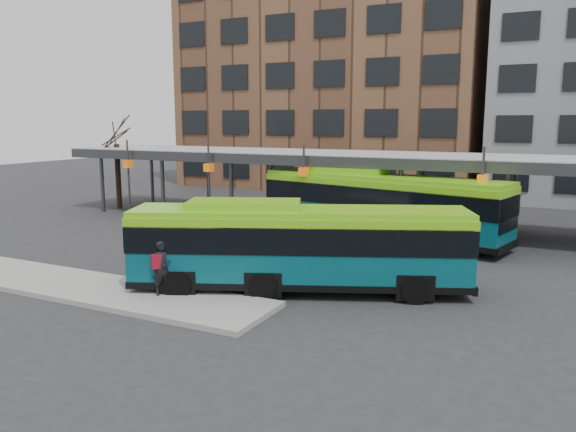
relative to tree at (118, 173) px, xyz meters
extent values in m
plane|color=#28282B|center=(18.00, -12.00, -2.43)|extent=(120.00, 120.00, 0.00)
cube|color=gray|center=(12.50, -15.00, -2.34)|extent=(14.00, 3.00, 0.18)
cube|color=#999B9E|center=(18.00, 1.00, 1.57)|extent=(40.00, 6.00, 0.35)
cube|color=#383A3D|center=(18.00, -2.00, 1.42)|extent=(40.00, 0.15, 0.55)
cylinder|color=#383A3D|center=(0.00, -1.50, -0.53)|extent=(0.24, 0.24, 3.80)
cylinder|color=#383A3D|center=(0.00, 3.50, -0.53)|extent=(0.24, 0.24, 3.80)
cylinder|color=#383A3D|center=(5.00, -1.50, -0.53)|extent=(0.24, 0.24, 3.80)
cylinder|color=#383A3D|center=(5.00, 3.50, -0.53)|extent=(0.24, 0.24, 3.80)
cylinder|color=#383A3D|center=(10.00, -1.50, -0.53)|extent=(0.24, 0.24, 3.80)
cylinder|color=#383A3D|center=(10.00, 3.50, -0.53)|extent=(0.24, 0.24, 3.80)
cylinder|color=#383A3D|center=(15.00, -1.50, -0.53)|extent=(0.24, 0.24, 3.80)
cylinder|color=#383A3D|center=(15.00, 3.50, -0.53)|extent=(0.24, 0.24, 3.80)
cylinder|color=#383A3D|center=(20.00, -1.50, -0.53)|extent=(0.24, 0.24, 3.80)
cylinder|color=#383A3D|center=(20.00, 3.50, -0.53)|extent=(0.24, 0.24, 3.80)
cylinder|color=#383A3D|center=(25.00, -1.50, -0.53)|extent=(0.24, 0.24, 3.80)
cylinder|color=#383A3D|center=(25.00, 3.50, -0.53)|extent=(0.24, 0.24, 3.80)
cylinder|color=#383A3D|center=(3.00, -2.30, -0.03)|extent=(0.12, 0.12, 4.80)
cube|color=#DF600D|center=(3.00, -2.30, 0.87)|extent=(0.45, 0.45, 0.45)
cylinder|color=#383A3D|center=(9.00, -2.30, -0.03)|extent=(0.12, 0.12, 4.80)
cube|color=#DF600D|center=(9.00, -2.30, 0.87)|extent=(0.45, 0.45, 0.45)
cylinder|color=#383A3D|center=(15.00, -2.30, -0.03)|extent=(0.12, 0.12, 4.80)
cube|color=#DF600D|center=(15.00, -2.30, 0.87)|extent=(0.45, 0.45, 0.45)
cylinder|color=#383A3D|center=(24.00, -2.30, -0.03)|extent=(0.12, 0.12, 4.80)
cube|color=#DF600D|center=(24.00, -2.30, 0.87)|extent=(0.45, 0.45, 0.45)
cylinder|color=black|center=(0.00, 0.00, -0.23)|extent=(0.36, 0.36, 4.40)
cylinder|color=black|center=(0.10, 0.00, 2.37)|extent=(0.08, 1.63, 1.59)
cylinder|color=black|center=(0.00, 0.10, 2.37)|extent=(1.63, 0.13, 1.59)
cylinder|color=black|center=(-0.10, -0.01, 2.37)|extent=(0.15, 1.63, 1.59)
cylinder|color=black|center=(0.00, -0.10, 2.37)|extent=(1.63, 0.10, 1.59)
cube|color=brown|center=(8.00, 20.00, 8.57)|extent=(26.00, 14.00, 22.00)
cube|color=#074C57|center=(19.18, -11.77, -0.88)|extent=(11.66, 6.74, 2.42)
cube|color=black|center=(19.18, -11.77, -0.40)|extent=(11.73, 6.81, 0.92)
cube|color=#70C714|center=(19.18, -11.77, 0.43)|extent=(11.63, 6.65, 0.19)
cube|color=#70C714|center=(17.39, -12.52, 0.62)|extent=(4.25, 3.11, 0.34)
cube|color=black|center=(19.18, -11.77, -1.98)|extent=(11.74, 6.82, 0.23)
cylinder|color=black|center=(23.21, -11.36, -1.95)|extent=(1.01, 0.64, 0.97)
cylinder|color=black|center=(22.30, -9.18, -1.95)|extent=(1.01, 0.64, 0.97)
cylinder|color=black|center=(18.57, -13.31, -1.95)|extent=(1.01, 0.64, 0.97)
cylinder|color=black|center=(17.65, -11.13, -1.95)|extent=(1.01, 0.64, 0.97)
cylinder|color=black|center=(15.88, -14.44, -1.95)|extent=(1.01, 0.64, 0.97)
cylinder|color=black|center=(14.97, -12.26, -1.95)|extent=(1.01, 0.64, 0.97)
cube|color=#074C57|center=(19.05, -1.90, -0.72)|extent=(13.12, 5.54, 2.68)
cube|color=black|center=(19.05, -1.90, -0.19)|extent=(13.19, 5.61, 1.02)
cube|color=#70C714|center=(19.05, -1.90, 0.72)|extent=(13.10, 5.43, 0.21)
cube|color=#70C714|center=(16.97, -1.42, 0.94)|extent=(4.61, 2.85, 0.37)
cube|color=black|center=(19.05, -1.90, -1.93)|extent=(13.20, 5.61, 0.26)
cylinder|color=black|center=(22.93, -4.15, -1.90)|extent=(1.12, 0.56, 1.07)
cylinder|color=black|center=(23.52, -1.61, -1.90)|extent=(1.12, 0.56, 1.07)
cylinder|color=black|center=(17.50, -2.88, -1.90)|extent=(1.12, 0.56, 1.07)
cylinder|color=black|center=(18.10, -0.34, -1.90)|extent=(1.12, 0.56, 1.07)
cylinder|color=black|center=(14.38, -2.15, -1.90)|extent=(1.12, 0.56, 1.07)
cylinder|color=black|center=(14.97, 0.39, -1.90)|extent=(1.12, 0.56, 1.07)
imported|color=black|center=(15.48, -14.69, -1.33)|extent=(0.77, 0.80, 1.85)
cube|color=maroon|center=(15.36, -14.82, -1.08)|extent=(0.37, 0.39, 0.49)
camera|label=1|loc=(27.29, -29.15, 3.54)|focal=35.00mm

